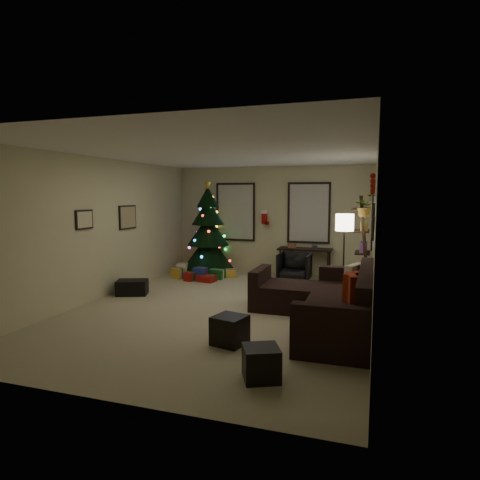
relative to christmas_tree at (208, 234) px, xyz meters
name	(u,v)px	position (x,y,z in m)	size (l,w,h in m)	color
floor	(224,308)	(1.55, -3.02, -0.99)	(7.00, 7.00, 0.00)	tan
ceiling	(224,153)	(1.55, -3.02, 1.71)	(7.00, 7.00, 0.00)	white
wall_back	(271,220)	(1.55, 0.48, 0.36)	(5.00, 5.00, 0.00)	beige
wall_front	(96,264)	(1.55, -6.52, 0.36)	(5.00, 5.00, 0.00)	beige
wall_left	(102,228)	(-0.95, -3.02, 0.36)	(7.00, 7.00, 0.00)	beige
wall_right	(375,236)	(4.05, -3.02, 0.36)	(7.00, 7.00, 0.00)	beige
window_back_left	(236,212)	(0.60, 0.45, 0.56)	(1.05, 0.06, 1.50)	#728CB2
window_back_right	(309,213)	(2.50, 0.45, 0.56)	(1.05, 0.06, 1.50)	#728CB2
window_right_wall	(373,218)	(4.02, -0.47, 0.51)	(0.06, 0.90, 1.30)	#728CB2
christmas_tree	(208,234)	(0.00, 0.00, 0.00)	(1.29, 1.29, 2.40)	black
presents	(201,274)	(0.13, -0.79, -0.88)	(1.50, 1.01, 0.30)	maroon
sofa	(327,304)	(3.37, -3.32, -0.70)	(2.01, 2.92, 0.90)	black
pillow_red_a	(352,289)	(3.76, -3.68, -0.35)	(0.11, 0.43, 0.43)	maroon
pillow_red_b	(352,286)	(3.76, -3.49, -0.35)	(0.11, 0.41, 0.41)	maroon
pillow_cream	(354,278)	(3.76, -2.84, -0.36)	(0.13, 0.47, 0.47)	beige
ottoman_near	(230,330)	(2.24, -4.69, -0.80)	(0.40, 0.40, 0.38)	black
ottoman_far	(261,363)	(2.92, -5.59, -0.81)	(0.38, 0.38, 0.36)	black
desk	(305,252)	(2.46, 0.20, -0.38)	(1.30, 0.46, 0.70)	black
desk_chair	(294,267)	(2.32, -0.45, -0.65)	(0.66, 0.62, 0.68)	black
bookshelf	(364,246)	(3.85, -1.09, -0.04)	(0.30, 0.58, 1.98)	black
potted_plant	(365,202)	(3.85, -1.36, 0.85)	(0.51, 0.44, 0.57)	#4C4C4C
floor_lamp	(344,228)	(3.50, -1.63, 0.37)	(0.34, 0.34, 1.63)	black
art_map	(128,217)	(-0.93, -2.18, 0.53)	(0.04, 0.60, 0.50)	black
art_abstract	(84,220)	(-0.93, -3.56, 0.56)	(0.04, 0.45, 0.35)	black
gallery	(374,223)	(4.03, -3.09, 0.58)	(0.03, 1.25, 0.54)	black
garland	(373,185)	(4.00, -3.01, 1.15)	(0.08, 1.90, 0.30)	#A5140C
stocking_left	(265,217)	(1.40, 0.34, 0.44)	(0.20, 0.05, 0.36)	#990F0C
stocking_right	(279,218)	(1.73, 0.53, 0.41)	(0.20, 0.05, 0.36)	#990F0C
storage_bin	(132,287)	(-0.54, -2.69, -0.85)	(0.59, 0.40, 0.30)	black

